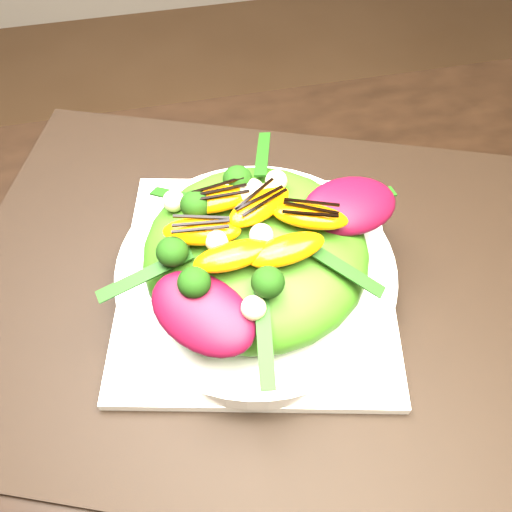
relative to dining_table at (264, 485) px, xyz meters
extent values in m
cube|color=black|center=(0.00, 0.00, 0.00)|extent=(1.60, 0.90, 0.75)
cube|color=black|center=(0.03, 0.17, 0.02)|extent=(0.67, 0.59, 0.00)
cube|color=white|center=(0.03, 0.17, 0.03)|extent=(0.29, 0.29, 0.01)
cylinder|color=white|center=(0.03, 0.17, 0.04)|extent=(0.29, 0.29, 0.02)
ellipsoid|color=#397115|center=(0.03, 0.17, 0.07)|extent=(0.23, 0.23, 0.07)
ellipsoid|color=#4A0719|center=(0.11, 0.18, 0.10)|extent=(0.10, 0.07, 0.02)
ellipsoid|color=orange|center=(0.02, 0.20, 0.11)|extent=(0.07, 0.05, 0.02)
sphere|color=black|center=(-0.03, 0.19, 0.12)|extent=(0.04, 0.04, 0.04)
sphere|color=beige|center=(0.05, 0.12, 0.11)|extent=(0.02, 0.02, 0.02)
cube|color=black|center=(0.02, 0.20, 0.12)|extent=(0.04, 0.03, 0.00)
camera|label=1|loc=(-0.03, -0.10, 0.45)|focal=38.00mm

